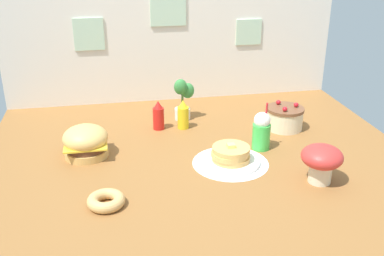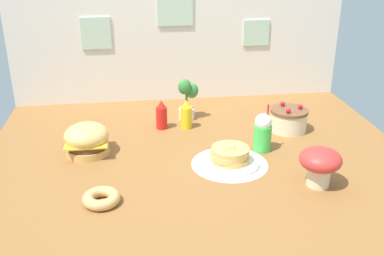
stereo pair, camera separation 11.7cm
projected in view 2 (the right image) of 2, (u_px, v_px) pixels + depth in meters
ground_plane at (200, 160)px, 2.56m from camera, size 2.40×2.03×0.02m
back_wall at (179, 38)px, 3.29m from camera, size 2.40×0.04×0.92m
doily_mat at (230, 164)px, 2.49m from camera, size 0.42×0.42×0.00m
burger at (87, 139)px, 2.58m from camera, size 0.25×0.25×0.18m
pancake_stack at (230, 157)px, 2.47m from camera, size 0.32×0.32×0.11m
layer_cake at (289, 120)px, 2.89m from camera, size 0.24×0.24×0.17m
ketchup_bottle at (162, 115)px, 2.91m from camera, size 0.07×0.07×0.19m
mustard_bottle at (186, 115)px, 2.92m from camera, size 0.07×0.07×0.19m
cream_soda_cup at (263, 132)px, 2.61m from camera, size 0.10×0.10×0.29m
donut_pink_glaze at (101, 198)px, 2.12m from camera, size 0.18×0.18×0.05m
potted_plant at (187, 97)px, 3.03m from camera, size 0.14×0.12×0.29m
mushroom_stool at (320, 163)px, 2.24m from camera, size 0.21×0.21×0.20m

